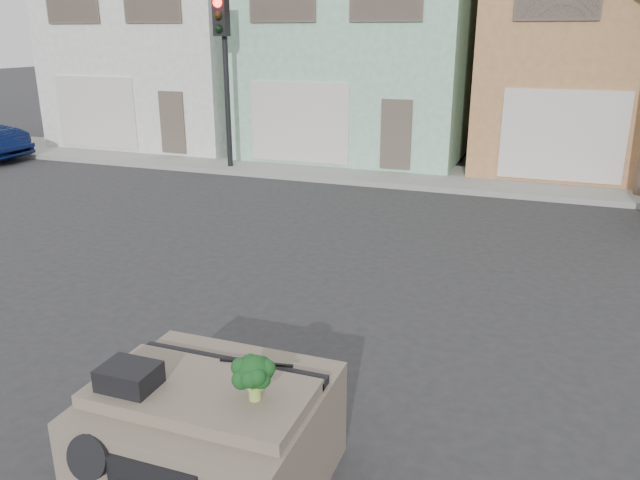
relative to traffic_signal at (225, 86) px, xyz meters
The scene contains 10 objects.
ground_plane 11.79m from the traffic_signal, 55.62° to the right, with size 120.00×120.00×0.00m, color #303033.
sidewalk 7.03m from the traffic_signal, ahead, with size 40.00×3.00×0.15m, color gray.
townhouse_white 6.84m from the traffic_signal, 131.99° to the left, with size 7.20×8.20×7.55m, color silver.
townhouse_mint 5.96m from the traffic_signal, 59.04° to the left, with size 7.20×8.20×7.55m, color #9BD1AF.
townhouse_tan 11.69m from the traffic_signal, 25.46° to the left, with size 7.20×8.20×7.55m, color tan.
traffic_signal is the anchor object (origin of this frame).
car_dashboard 14.23m from the traffic_signal, 62.53° to the right, with size 2.00×1.80×1.12m, color #756758.
instrument_hump 14.21m from the traffic_signal, 65.26° to the right, with size 0.48×0.38×0.20m, color black.
wiper_arm 13.96m from the traffic_signal, 60.78° to the right, with size 0.70×0.03×0.02m, color black.
broccoli 14.52m from the traffic_signal, 60.96° to the right, with size 0.34×0.34×0.41m, color #113815.
Camera 1 is at (2.59, -7.23, 4.04)m, focal length 35.00 mm.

